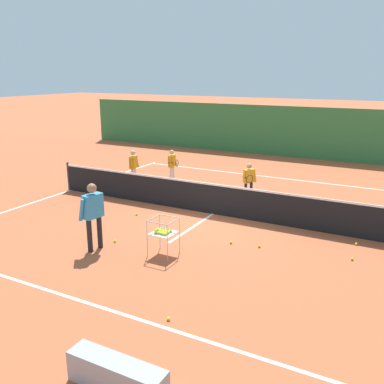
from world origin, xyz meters
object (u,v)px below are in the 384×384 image
(student_1, at_px, (172,163))
(instructor, at_px, (93,210))
(tennis_ball_0, at_px, (115,241))
(courtside_bench, at_px, (117,375))
(student_2, at_px, (249,178))
(tennis_ball_1, at_px, (259,246))
(student_0, at_px, (134,164))
(tennis_ball_2, at_px, (168,319))
(tennis_ball_4, at_px, (231,242))
(tennis_ball_5, at_px, (137,214))
(tennis_ball_3, at_px, (352,259))
(tennis_ball_6, at_px, (356,244))
(tennis_ball_7, at_px, (152,233))
(tennis_net, at_px, (213,199))
(ball_cart, at_px, (163,232))

(student_1, bearing_deg, instructor, -75.45)
(tennis_ball_0, distance_m, courtside_bench, 5.43)
(student_2, distance_m, tennis_ball_1, 4.21)
(student_0, xyz_separation_m, tennis_ball_2, (6.09, -7.46, -0.79))
(tennis_ball_4, bearing_deg, courtside_bench, -83.04)
(student_2, relative_size, courtside_bench, 0.86)
(tennis_ball_5, bearing_deg, student_2, 52.27)
(student_0, height_order, tennis_ball_3, student_0)
(tennis_ball_0, distance_m, tennis_ball_6, 6.19)
(courtside_bench, bearing_deg, tennis_ball_7, 118.67)
(student_1, relative_size, tennis_ball_2, 19.33)
(tennis_net, bearing_deg, student_2, 77.70)
(tennis_net, xyz_separation_m, tennis_ball_1, (2.16, -1.83, -0.47))
(tennis_ball_0, bearing_deg, tennis_ball_1, 22.94)
(tennis_ball_1, bearing_deg, tennis_ball_0, -157.06)
(tennis_ball_4, bearing_deg, student_1, 134.00)
(tennis_ball_7, bearing_deg, student_1, 115.17)
(tennis_ball_5, distance_m, courtside_bench, 7.54)
(student_2, bearing_deg, tennis_ball_3, -41.39)
(instructor, relative_size, tennis_ball_3, 24.92)
(tennis_ball_3, bearing_deg, tennis_ball_7, -170.92)
(student_1, relative_size, student_2, 1.02)
(student_1, relative_size, tennis_ball_6, 19.33)
(tennis_ball_5, xyz_separation_m, tennis_ball_7, (1.31, -1.11, 0.00))
(instructor, bearing_deg, ball_cart, 17.93)
(tennis_net, bearing_deg, tennis_ball_5, -148.72)
(tennis_ball_3, relative_size, tennis_ball_4, 1.00)
(tennis_net, relative_size, tennis_ball_2, 176.09)
(courtside_bench, bearing_deg, tennis_ball_4, 96.96)
(tennis_net, distance_m, tennis_ball_5, 2.41)
(tennis_net, bearing_deg, tennis_ball_3, -19.37)
(tennis_net, bearing_deg, tennis_ball_7, -107.08)
(tennis_ball_1, bearing_deg, tennis_ball_7, -170.13)
(instructor, distance_m, courtside_bench, 5.14)
(tennis_ball_1, height_order, courtside_bench, courtside_bench)
(courtside_bench, bearing_deg, tennis_net, 105.74)
(tennis_ball_2, bearing_deg, tennis_ball_7, 127.20)
(tennis_ball_1, height_order, tennis_ball_5, same)
(ball_cart, xyz_separation_m, tennis_ball_2, (1.59, -2.39, -0.55))
(student_0, xyz_separation_m, student_1, (1.11, 1.04, -0.03))
(tennis_ball_6, xyz_separation_m, tennis_ball_7, (-5.01, -1.81, 0.00))
(student_1, height_order, tennis_ball_4, student_1)
(student_2, bearing_deg, tennis_ball_4, -75.25)
(tennis_ball_3, distance_m, tennis_ball_4, 2.93)
(tennis_net, xyz_separation_m, tennis_ball_3, (4.34, -1.53, -0.47))
(tennis_net, height_order, tennis_ball_0, tennis_net)
(student_1, height_order, tennis_ball_6, student_1)
(tennis_ball_2, bearing_deg, tennis_ball_1, 85.48)
(tennis_ball_5, height_order, courtside_bench, courtside_bench)
(ball_cart, xyz_separation_m, tennis_ball_6, (4.03, 2.81, -0.55))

